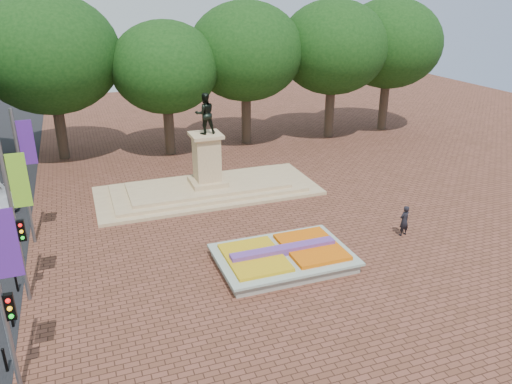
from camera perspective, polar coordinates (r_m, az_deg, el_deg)
ground at (r=25.34m, az=-0.76°, el=-6.45°), size 90.00×90.00×0.00m
flower_bed at (r=23.86m, az=3.20°, el=-7.40°), size 6.30×4.30×0.91m
monument at (r=31.96m, az=-5.56°, el=1.43°), size 14.00×6.00×6.40m
tree_row_back at (r=40.55m, az=-6.37°, el=14.28°), size 44.80×8.80×10.43m
banner_poles at (r=21.51m, az=-25.76°, el=-2.74°), size 0.88×11.17×7.00m
bollard_row at (r=22.92m, az=-25.96°, el=-10.77°), size 0.12×13.12×0.98m
pedestrian at (r=27.40m, az=16.58°, el=-3.16°), size 0.68×0.51×1.69m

